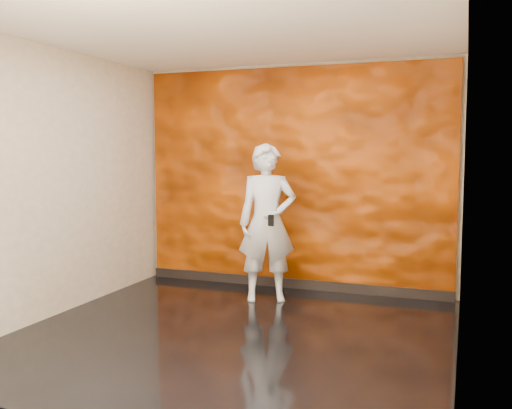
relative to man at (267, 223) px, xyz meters
name	(u,v)px	position (x,y,z in m)	size (l,w,h in m)	color
room	(233,186)	(0.11, -1.27, 0.49)	(4.02, 4.02, 2.81)	black
feature_wall	(293,179)	(0.11, 0.69, 0.48)	(3.90, 0.06, 2.75)	#CB4C02
baseboard	(292,283)	(0.11, 0.65, -0.84)	(3.90, 0.04, 0.12)	black
man	(267,223)	(0.00, 0.00, 0.00)	(0.66, 0.43, 1.81)	#969CA5
phone	(271,220)	(0.14, -0.27, 0.06)	(0.07, 0.01, 0.13)	black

